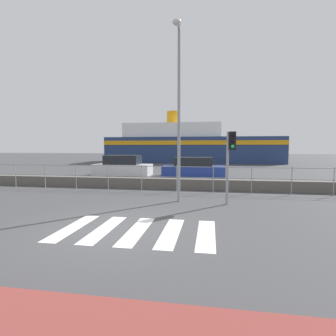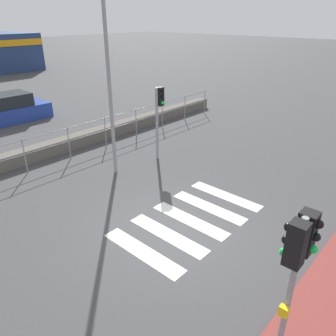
{
  "view_description": "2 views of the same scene",
  "coord_description": "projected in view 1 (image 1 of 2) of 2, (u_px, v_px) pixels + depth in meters",
  "views": [
    {
      "loc": [
        2.53,
        -6.49,
        2.19
      ],
      "look_at": [
        1.14,
        2.0,
        1.5
      ],
      "focal_mm": 28.0,
      "sensor_mm": 36.0,
      "label": 1
    },
    {
      "loc": [
        -5.39,
        -4.61,
        5.14
      ],
      "look_at": [
        0.86,
        1.0,
        1.2
      ],
      "focal_mm": 35.0,
      "sensor_mm": 36.0,
      "label": 2
    }
  ],
  "objects": [
    {
      "name": "ground_plane",
      "position": [
        114.0,
        229.0,
        6.97
      ],
      "size": [
        160.0,
        160.0,
        0.0
      ],
      "primitive_type": "plane",
      "color": "#424244"
    },
    {
      "name": "crosswalk",
      "position": [
        137.0,
        231.0,
        6.86
      ],
      "size": [
        4.05,
        2.4,
        0.01
      ],
      "color": "silver",
      "rests_on": "ground_plane"
    },
    {
      "name": "seawall",
      "position": [
        162.0,
        183.0,
        13.9
      ],
      "size": [
        21.71,
        0.55,
        0.53
      ],
      "color": "#605B54",
      "rests_on": "ground_plane"
    },
    {
      "name": "harbor_fence",
      "position": [
        159.0,
        174.0,
        12.99
      ],
      "size": [
        19.57,
        0.04,
        1.3
      ],
      "color": "gray",
      "rests_on": "ground_plane"
    },
    {
      "name": "traffic_light_far",
      "position": [
        231.0,
        151.0,
        9.83
      ],
      "size": [
        0.34,
        0.32,
        2.76
      ],
      "color": "gray",
      "rests_on": "ground_plane"
    },
    {
      "name": "streetlamp",
      "position": [
        179.0,
        96.0,
        10.11
      ],
      "size": [
        0.32,
        0.98,
        6.85
      ],
      "color": "gray",
      "rests_on": "ground_plane"
    },
    {
      "name": "ferry_boat",
      "position": [
        189.0,
        146.0,
        37.57
      ],
      "size": [
        24.09,
        6.72,
        7.28
      ],
      "color": "navy",
      "rests_on": "ground_plane"
    },
    {
      "name": "parked_car_white",
      "position": [
        123.0,
        167.0,
        20.3
      ],
      "size": [
        4.37,
        1.89,
        1.55
      ],
      "color": "silver",
      "rests_on": "ground_plane"
    },
    {
      "name": "parked_car_blue",
      "position": [
        194.0,
        168.0,
        19.43
      ],
      "size": [
        4.55,
        1.84,
        1.43
      ],
      "color": "#233D9E",
      "rests_on": "ground_plane"
    }
  ]
}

